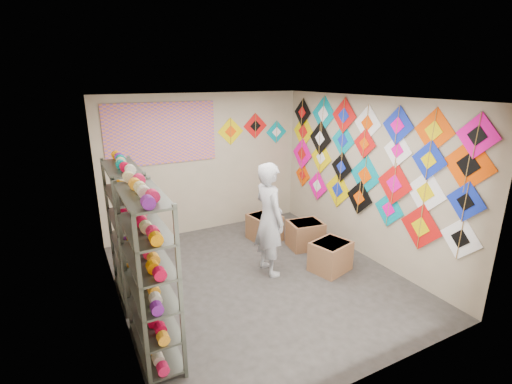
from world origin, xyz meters
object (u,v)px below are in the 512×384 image
shopkeeper (269,219)px  carton_b (305,234)px  carton_c (265,227)px  shelf_rack_front (150,276)px  carton_a (330,256)px  shelf_rack_back (129,233)px

shopkeeper → carton_b: 1.31m
carton_c → shopkeeper: bearing=-124.7°
carton_b → carton_c: bearing=136.3°
shelf_rack_front → carton_a: (2.91, 0.55, -0.71)m
shelf_rack_front → carton_c: (2.55, 2.08, -0.71)m
shelf_rack_back → carton_a: 3.09m
shelf_rack_front → shelf_rack_back: bearing=90.0°
shopkeeper → carton_b: (1.03, 0.47, -0.65)m
carton_a → shopkeeper: bearing=139.4°
shelf_rack_front → carton_a: bearing=10.8°
carton_a → shelf_rack_front: bearing=175.5°
shelf_rack_front → carton_a: shelf_rack_front is taller
carton_b → carton_c: carton_c is taller
carton_b → carton_c: (-0.49, 0.63, 0.00)m
shelf_rack_front → shelf_rack_back: 1.30m
shopkeeper → carton_a: size_ratio=3.08×
carton_b → carton_c: size_ratio=1.06×
shelf_rack_front → shopkeeper: shelf_rack_front is taller
shelf_rack_back → shopkeeper: shelf_rack_back is taller
shelf_rack_front → carton_c: shelf_rack_front is taller
carton_a → carton_b: bearing=65.9°
shelf_rack_back → shopkeeper: bearing=-9.1°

